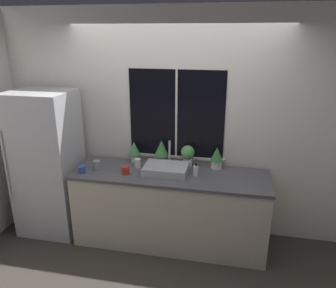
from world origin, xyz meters
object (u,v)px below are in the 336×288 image
(potted_plant_far_left, at_px, (134,150))
(potted_plant_center_right, at_px, (188,154))
(sink, at_px, (166,169))
(refrigerator, at_px, (48,164))
(mug_white, at_px, (138,163))
(soap_bottle, at_px, (196,170))
(mug_grey, at_px, (97,165))
(potted_plant_center_left, at_px, (161,150))
(mug_red, at_px, (125,170))
(mug_blue, at_px, (82,169))
(potted_plant_far_right, at_px, (217,157))

(potted_plant_far_left, xyz_separation_m, potted_plant_center_right, (0.66, 0.00, -0.00))
(sink, bearing_deg, refrigerator, -179.09)
(potted_plant_center_right, height_order, mug_white, potted_plant_center_right)
(soap_bottle, height_order, mug_white, soap_bottle)
(refrigerator, bearing_deg, potted_plant_center_right, 9.28)
(sink, bearing_deg, mug_grey, -176.24)
(potted_plant_center_left, bearing_deg, mug_red, -131.68)
(potted_plant_center_left, distance_m, soap_bottle, 0.54)
(potted_plant_far_left, height_order, mug_blue, potted_plant_far_left)
(potted_plant_center_left, bearing_deg, soap_bottle, -30.27)
(mug_white, bearing_deg, potted_plant_center_left, 32.66)
(refrigerator, bearing_deg, potted_plant_center_left, 11.39)
(potted_plant_far_left, bearing_deg, soap_bottle, -18.34)
(sink, relative_size, mug_blue, 5.91)
(refrigerator, height_order, mug_white, refrigerator)
(refrigerator, xyz_separation_m, mug_red, (1.03, -0.10, 0.05))
(mug_blue, distance_m, mug_white, 0.64)
(potted_plant_far_right, bearing_deg, mug_red, -159.37)
(potted_plant_center_left, bearing_deg, refrigerator, -168.61)
(potted_plant_center_left, height_order, potted_plant_far_right, potted_plant_center_left)
(mug_red, bearing_deg, potted_plant_far_right, 20.63)
(sink, xyz_separation_m, soap_bottle, (0.34, -0.01, 0.02))
(potted_plant_far_left, bearing_deg, mug_white, -60.67)
(refrigerator, height_order, mug_blue, refrigerator)
(potted_plant_far_left, distance_m, mug_white, 0.21)
(potted_plant_center_left, height_order, mug_blue, potted_plant_center_left)
(potted_plant_far_left, height_order, potted_plant_far_right, potted_plant_far_right)
(potted_plant_center_left, bearing_deg, potted_plant_far_left, 180.00)
(potted_plant_center_right, bearing_deg, potted_plant_center_left, 180.00)
(potted_plant_center_right, height_order, mug_red, potted_plant_center_right)
(mug_grey, bearing_deg, mug_white, 17.41)
(soap_bottle, relative_size, mug_red, 1.69)
(soap_bottle, distance_m, mug_grey, 1.16)
(mug_red, bearing_deg, refrigerator, 174.50)
(sink, bearing_deg, potted_plant_far_left, 150.90)
(potted_plant_far_right, xyz_separation_m, mug_white, (-0.91, -0.16, -0.08))
(potted_plant_far_right, relative_size, soap_bottle, 1.70)
(potted_plant_center_right, xyz_separation_m, soap_bottle, (0.13, -0.26, -0.09))
(potted_plant_far_left, xyz_separation_m, mug_white, (0.09, -0.16, -0.10))
(potted_plant_center_left, distance_m, mug_grey, 0.78)
(potted_plant_center_left, xyz_separation_m, potted_plant_center_right, (0.32, 0.00, -0.03))
(soap_bottle, height_order, mug_grey, soap_bottle)
(sink, distance_m, soap_bottle, 0.34)
(sink, relative_size, mug_white, 4.67)
(mug_grey, relative_size, mug_white, 0.96)
(potted_plant_far_left, relative_size, mug_blue, 3.08)
(potted_plant_far_right, bearing_deg, mug_grey, -167.44)
(potted_plant_center_right, bearing_deg, refrigerator, -170.72)
(potted_plant_far_right, relative_size, mug_red, 2.88)
(sink, xyz_separation_m, mug_blue, (-0.94, -0.19, -0.01))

